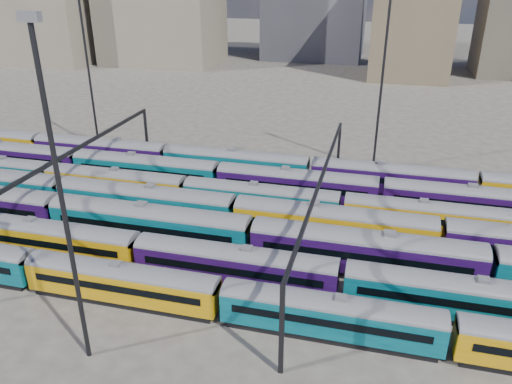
% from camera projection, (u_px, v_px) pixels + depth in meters
% --- Properties ---
extents(ground, '(500.00, 500.00, 0.00)m').
position_uv_depth(ground, '(232.00, 232.00, 57.60)').
color(ground, '#47413C').
rests_on(ground, ground).
extents(rake_0, '(111.22, 2.72, 4.55)m').
position_uv_depth(rake_0, '(221.00, 295.00, 42.54)').
color(rake_0, black).
rests_on(rake_0, ground).
extents(rake_1, '(119.48, 2.91, 4.90)m').
position_uv_depth(rake_1, '(138.00, 248.00, 49.21)').
color(rake_1, black).
rests_on(rake_1, ground).
extents(rake_2, '(159.24, 3.32, 5.61)m').
position_uv_depth(rake_2, '(149.00, 221.00, 53.71)').
color(rake_2, black).
rests_on(rake_2, ground).
extents(rake_3, '(110.06, 3.22, 5.44)m').
position_uv_depth(rake_3, '(333.00, 221.00, 53.80)').
color(rake_3, black).
rests_on(rake_3, ground).
extents(rake_4, '(116.96, 2.85, 4.80)m').
position_uv_depth(rake_4, '(185.00, 188.00, 62.68)').
color(rake_4, black).
rests_on(rake_4, ground).
extents(rake_5, '(147.50, 3.08, 5.19)m').
position_uv_depth(rake_5, '(297.00, 182.00, 63.99)').
color(rake_5, black).
rests_on(rake_5, ground).
extents(rake_6, '(127.34, 3.10, 5.23)m').
position_uv_depth(rake_6, '(310.00, 169.00, 68.16)').
color(rake_6, black).
rests_on(rake_6, ground).
extents(gantry_1, '(0.35, 40.35, 8.03)m').
position_uv_depth(gantry_1, '(70.00, 161.00, 59.34)').
color(gantry_1, black).
rests_on(gantry_1, ground).
extents(gantry_2, '(0.35, 40.35, 8.03)m').
position_uv_depth(gantry_2, '(321.00, 187.00, 52.53)').
color(gantry_2, black).
rests_on(gantry_2, ground).
extents(mast_1, '(1.40, 0.50, 25.60)m').
position_uv_depth(mast_1, '(88.00, 64.00, 78.06)').
color(mast_1, black).
rests_on(mast_1, ground).
extents(mast_2, '(1.40, 0.50, 25.60)m').
position_uv_depth(mast_2, '(61.00, 194.00, 33.57)').
color(mast_2, black).
rests_on(mast_2, ground).
extents(mast_3, '(1.40, 0.50, 25.60)m').
position_uv_depth(mast_3, '(382.00, 76.00, 69.60)').
color(mast_3, black).
rests_on(mast_3, ground).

